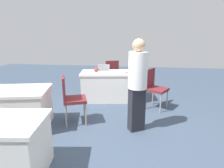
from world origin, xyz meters
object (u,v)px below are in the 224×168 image
object	(u,v)px
chair_near_front	(155,86)
chair_tucked_right	(111,73)
chair_tucked_left	(71,96)
scissors_red	(126,73)
laptop_silver	(104,71)
table_foreground	(111,86)
table_back_left	(5,109)
person_attendee_standing	(138,81)
yarn_ball	(96,70)

from	to	relation	value
chair_near_front	chair_tucked_right	bearing A→B (deg)	-110.11
chair_near_front	chair_tucked_left	distance (m)	2.02
scissors_red	laptop_silver	bearing A→B (deg)	-62.21
table_foreground	chair_tucked_right	distance (m)	1.06
table_back_left	person_attendee_standing	world-z (taller)	person_attendee_standing
table_back_left	chair_tucked_left	bearing A→B (deg)	-162.54
table_foreground	laptop_silver	size ratio (longest dim) A/B	4.47
person_attendee_standing	yarn_ball	size ratio (longest dim) A/B	16.48
person_attendee_standing	table_back_left	bearing A→B (deg)	-23.26
scissors_red	table_foreground	bearing A→B (deg)	-72.31
chair_tucked_right	chair_near_front	bearing A→B (deg)	-71.93
table_foreground	laptop_silver	world-z (taller)	laptop_silver
table_foreground	scissors_red	size ratio (longest dim) A/B	9.36
chair_tucked_left	yarn_ball	size ratio (longest dim) A/B	9.50
chair_tucked_right	person_attendee_standing	xyz separation A→B (m)	(-0.85, 2.69, 0.41)
table_back_left	yarn_ball	bearing A→B (deg)	-125.86
person_attendee_standing	scissors_red	distance (m)	1.62
table_back_left	table_foreground	bearing A→B (deg)	-132.62
laptop_silver	table_foreground	bearing A→B (deg)	-169.41
chair_near_front	chair_tucked_left	xyz separation A→B (m)	(1.70, 1.08, 0.02)
chair_tucked_left	person_attendee_standing	xyz separation A→B (m)	(-1.29, 0.11, 0.38)
person_attendee_standing	yarn_ball	xyz separation A→B (m)	(1.11, -1.62, -0.13)
table_foreground	scissors_red	distance (m)	0.57
yarn_ball	scissors_red	distance (m)	0.81
yarn_ball	chair_near_front	bearing A→B (deg)	164.24
chair_tucked_left	chair_tucked_right	xyz separation A→B (m)	(-0.44, -2.58, -0.03)
table_foreground	person_attendee_standing	world-z (taller)	person_attendee_standing
yarn_ball	scissors_red	world-z (taller)	yarn_ball
laptop_silver	yarn_ball	xyz separation A→B (m)	(0.23, -0.05, 0.01)
chair_tucked_right	chair_tucked_left	bearing A→B (deg)	-121.70
table_foreground	chair_tucked_right	size ratio (longest dim) A/B	1.79
chair_near_front	scissors_red	world-z (taller)	chair_near_front
chair_tucked_left	laptop_silver	xyz separation A→B (m)	(-0.41, -1.46, 0.24)
chair_tucked_left	chair_near_front	bearing A→B (deg)	102.05
chair_tucked_left	chair_tucked_right	world-z (taller)	chair_tucked_left
table_back_left	chair_tucked_right	bearing A→B (deg)	-118.84
table_foreground	yarn_ball	distance (m)	0.59
scissors_red	chair_tucked_left	bearing A→B (deg)	-7.12
laptop_silver	person_attendee_standing	bearing A→B (deg)	105.84
laptop_silver	scissors_red	distance (m)	0.58
table_back_left	yarn_ball	distance (m)	2.36
table_back_left	chair_tucked_left	world-z (taller)	chair_tucked_left
table_foreground	yarn_ball	xyz separation A→B (m)	(0.40, 0.03, 0.43)
chair_tucked_right	person_attendee_standing	distance (m)	2.85
table_back_left	chair_near_front	bearing A→B (deg)	-153.31
person_attendee_standing	chair_near_front	bearing A→B (deg)	-138.36
table_back_left	laptop_silver	xyz separation A→B (m)	(-1.59, -1.83, 0.42)
laptop_silver	chair_near_front	bearing A→B (deg)	149.97
table_back_left	yarn_ball	world-z (taller)	yarn_ball
table_foreground	chair_tucked_right	bearing A→B (deg)	-82.87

